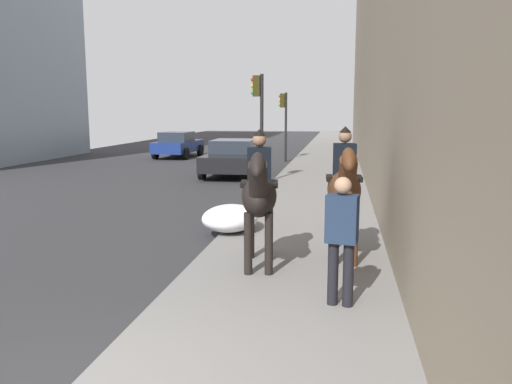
{
  "coord_description": "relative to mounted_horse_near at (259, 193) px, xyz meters",
  "views": [
    {
      "loc": [
        -3.77,
        -2.44,
        2.66
      ],
      "look_at": [
        4.0,
        -1.16,
        1.4
      ],
      "focal_mm": 36.18,
      "sensor_mm": 36.0,
      "label": 1
    }
  ],
  "objects": [
    {
      "name": "mounted_horse_far",
      "position": [
        0.68,
        -1.34,
        0.03
      ],
      "size": [
        2.15,
        0.64,
        2.27
      ],
      "rotation": [
        0.0,
        0.0,
        3.2
      ],
      "color": "#4C2B16",
      "rests_on": "sidewalk_slab"
    },
    {
      "name": "pedestrian_greeting",
      "position": [
        -1.46,
        -1.31,
        -0.25
      ],
      "size": [
        0.33,
        0.44,
        1.7
      ],
      "rotation": [
        0.0,
        0.0,
        -0.18
      ],
      "color": "black",
      "rests_on": "sidewalk_slab"
    },
    {
      "name": "mounted_horse_near",
      "position": [
        0.0,
        0.0,
        0.0
      ],
      "size": [
        2.15,
        0.75,
        2.24
      ],
      "rotation": [
        0.0,
        0.0,
        3.27
      ],
      "color": "black",
      "rests_on": "sidewalk_slab"
    },
    {
      "name": "traffic_light_far_curb",
      "position": [
        18.41,
        1.65,
        1.03
      ],
      "size": [
        0.2,
        0.44,
        3.51
      ],
      "color": "black",
      "rests_on": "ground"
    },
    {
      "name": "car_near_lane",
      "position": [
        12.51,
        3.09,
        -0.6
      ],
      "size": [
        4.58,
        2.21,
        1.44
      ],
      "rotation": [
        0.0,
        0.0,
        3.18
      ],
      "color": "black",
      "rests_on": "ground"
    },
    {
      "name": "car_mid_lane",
      "position": [
        19.77,
        7.76,
        -0.61
      ],
      "size": [
        4.05,
        2.12,
        1.44
      ],
      "rotation": [
        0.0,
        0.0,
        -0.05
      ],
      "color": "navy",
      "rests_on": "ground"
    },
    {
      "name": "snow_pile_far",
      "position": [
        2.47,
        1.02,
        -0.96
      ],
      "size": [
        1.54,
        1.18,
        0.53
      ],
      "primitive_type": "ellipsoid",
      "color": "white",
      "rests_on": "sidewalk_slab"
    },
    {
      "name": "traffic_light_near_curb",
      "position": [
        9.62,
        1.54,
        1.24
      ],
      "size": [
        0.2,
        0.44,
        3.85
      ],
      "color": "black",
      "rests_on": "ground"
    }
  ]
}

